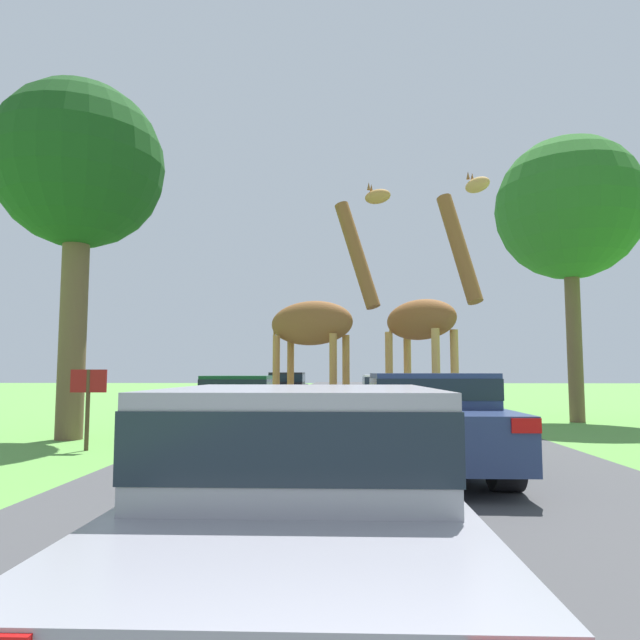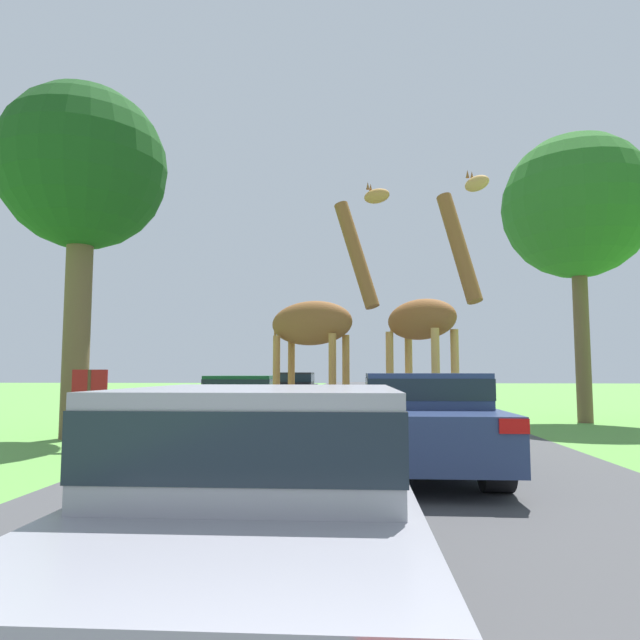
% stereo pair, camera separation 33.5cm
% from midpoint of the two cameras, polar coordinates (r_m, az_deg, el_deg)
% --- Properties ---
extents(road, '(8.21, 120.00, 0.00)m').
position_cam_midpoint_polar(road, '(29.24, 4.14, -8.15)').
color(road, '#424244').
rests_on(road, ground).
extents(giraffe_near_road, '(2.73, 1.71, 5.37)m').
position_cam_midpoint_polar(giraffe_near_road, '(12.09, 0.54, -0.17)').
color(giraffe_near_road, '#B77F3D').
rests_on(giraffe_near_road, ground).
extents(giraffe_companion, '(2.13, 2.44, 5.46)m').
position_cam_midpoint_polar(giraffe_companion, '(12.22, 11.42, 0.10)').
color(giraffe_companion, tan).
rests_on(giraffe_companion, ground).
extents(car_lead_maroon, '(1.80, 4.14, 1.39)m').
position_cam_midpoint_polar(car_lead_maroon, '(3.71, -2.98, -16.83)').
color(car_lead_maroon, gray).
rests_on(car_lead_maroon, ground).
extents(car_queue_right, '(1.84, 4.06, 1.20)m').
position_cam_midpoint_polar(car_queue_right, '(25.23, 8.18, -7.11)').
color(car_queue_right, '#561914').
rests_on(car_queue_right, ground).
extents(car_queue_left, '(1.80, 4.19, 1.40)m').
position_cam_midpoint_polar(car_queue_left, '(19.17, 7.94, -7.38)').
color(car_queue_left, silver).
rests_on(car_queue_left, ground).
extents(car_far_ahead, '(1.85, 4.14, 1.47)m').
position_cam_midpoint_polar(car_far_ahead, '(8.71, 11.42, -9.74)').
color(car_far_ahead, navy).
rests_on(car_far_ahead, ground).
extents(car_verge_right, '(1.95, 4.24, 1.39)m').
position_cam_midpoint_polar(car_verge_right, '(15.77, -7.16, -7.90)').
color(car_verge_right, '#144C28').
rests_on(car_verge_right, ground).
extents(car_rear_follower, '(1.76, 4.78, 1.48)m').
position_cam_midpoint_polar(car_rear_follower, '(27.78, -2.03, -6.68)').
color(car_rear_follower, black).
rests_on(car_rear_follower, ground).
extents(tree_left_edge, '(4.43, 4.43, 8.78)m').
position_cam_midpoint_polar(tree_left_edge, '(19.51, 24.73, 10.19)').
color(tree_left_edge, brown).
rests_on(tree_left_edge, ground).
extents(tree_centre_back, '(3.84, 3.84, 8.20)m').
position_cam_midpoint_polar(tree_centre_back, '(14.81, -22.00, 13.55)').
color(tree_centre_back, brown).
rests_on(tree_centre_back, ground).
extents(sign_post, '(0.70, 0.08, 1.54)m').
position_cam_midpoint_polar(sign_post, '(11.96, -21.33, -6.86)').
color(sign_post, '#4C3823').
rests_on(sign_post, ground).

